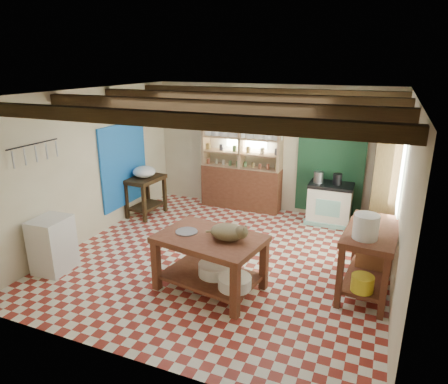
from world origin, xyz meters
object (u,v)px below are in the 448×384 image
at_px(work_table, 210,263).
at_px(white_cabinet, 53,245).
at_px(stove, 330,204).
at_px(right_counter, 369,260).
at_px(cat, 228,232).
at_px(prep_table, 146,196).

distance_m(work_table, white_cabinet, 2.43).
height_order(stove, white_cabinet, white_cabinet).
distance_m(stove, right_counter, 2.43).
relative_size(work_table, cat, 2.97).
height_order(stove, right_counter, right_counter).
xyz_separation_m(stove, right_counter, (0.84, -2.28, 0.06)).
relative_size(stove, right_counter, 0.63).
distance_m(work_table, cat, 0.56).
bearing_deg(prep_table, cat, -33.62).
bearing_deg(stove, white_cabinet, -136.17).
distance_m(work_table, stove, 3.26).
relative_size(work_table, stove, 1.70).
bearing_deg(stove, right_counter, -70.14).
height_order(white_cabinet, cat, cat).
bearing_deg(white_cabinet, prep_table, 86.20).
bearing_deg(cat, stove, 72.66).
bearing_deg(cat, prep_table, 141.25).
relative_size(white_cabinet, right_counter, 0.65).
distance_m(prep_table, cat, 3.38).
distance_m(prep_table, white_cabinet, 2.49).
xyz_separation_m(white_cabinet, cat, (2.65, 0.43, 0.48)).
height_order(right_counter, cat, cat).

